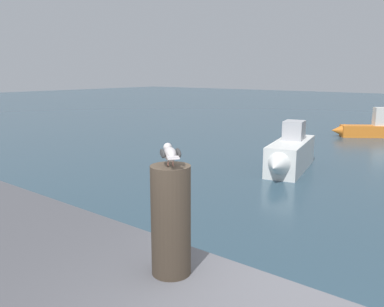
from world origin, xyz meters
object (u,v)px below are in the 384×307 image
(mooring_post, at_px, (171,221))
(seagull, at_px, (170,153))
(boat_orange, at_px, (368,129))
(boat_white, at_px, (289,155))

(mooring_post, distance_m, seagull, 0.51)
(seagull, bearing_deg, boat_orange, 100.91)
(boat_white, bearing_deg, seagull, -69.83)
(boat_white, xyz_separation_m, boat_orange, (-0.05, 8.70, -0.13))
(seagull, relative_size, boat_orange, 0.11)
(mooring_post, relative_size, seagull, 2.54)
(mooring_post, relative_size, boat_white, 0.22)
(mooring_post, bearing_deg, boat_white, 110.19)
(seagull, height_order, boat_white, seagull)
(boat_white, distance_m, boat_orange, 8.70)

